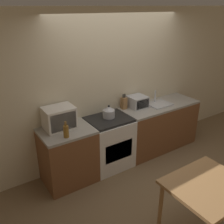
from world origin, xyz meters
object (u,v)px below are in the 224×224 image
at_px(bottle, 66,131).
at_px(kettle, 109,112).
at_px(stove_range, 109,142).
at_px(microwave, 59,118).
at_px(toaster_oven, 137,102).
at_px(dining_table, 207,191).

bearing_deg(bottle, kettle, 15.21).
relative_size(stove_range, microwave, 2.02).
distance_m(kettle, microwave, 0.83).
xyz_separation_m(stove_range, toaster_oven, (0.71, 0.13, 0.55)).
bearing_deg(kettle, toaster_oven, 8.06).
xyz_separation_m(bottle, dining_table, (0.98, -1.65, -0.33)).
xyz_separation_m(stove_range, kettle, (0.03, 0.04, 0.55)).
distance_m(toaster_oven, dining_table, 2.08).
distance_m(bottle, toaster_oven, 1.58).
relative_size(stove_range, bottle, 3.77).
bearing_deg(bottle, dining_table, -59.23).
distance_m(stove_range, bottle, 1.02).
xyz_separation_m(kettle, dining_table, (0.12, -1.88, -0.33)).
bearing_deg(toaster_oven, bottle, -167.90).
xyz_separation_m(kettle, microwave, (-0.83, 0.08, 0.07)).
xyz_separation_m(stove_range, microwave, (-0.80, 0.12, 0.62)).
height_order(toaster_oven, dining_table, toaster_oven).
relative_size(kettle, microwave, 0.49).
bearing_deg(stove_range, toaster_oven, 10.74).
bearing_deg(kettle, bottle, -164.79).
bearing_deg(toaster_oven, kettle, -171.94).
relative_size(stove_range, kettle, 4.15).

